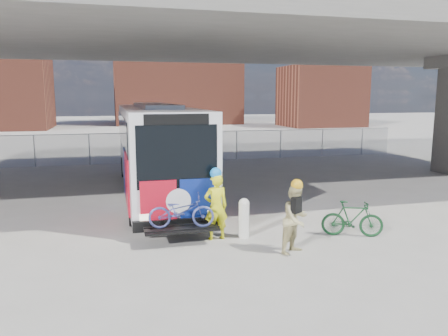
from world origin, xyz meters
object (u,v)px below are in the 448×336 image
object	(u,v)px
cyclist_hivis	(216,205)
bollard	(244,217)
bike_parked	(352,219)
bus	(155,143)
cyclist_tan	(296,218)

from	to	relation	value
cyclist_hivis	bollard	bearing A→B (deg)	172.14
bollard	bike_parked	size ratio (longest dim) A/B	0.66
bus	cyclist_tan	xyz separation A→B (m)	(2.73, -7.88, -1.20)
bollard	cyclist_hivis	world-z (taller)	cyclist_hivis
cyclist_hivis	bus	bearing A→B (deg)	-85.03
bollard	bike_parked	xyz separation A→B (m)	(3.03, -0.69, -0.09)
bollard	cyclist_hivis	distance (m)	0.89
bollard	bus	bearing A→B (deg)	105.89
bus	bollard	size ratio (longest dim) A/B	11.38
cyclist_tan	bike_parked	xyz separation A→B (m)	(2.11, 0.82, -0.39)
cyclist_tan	bike_parked	distance (m)	2.30
cyclist_hivis	bike_parked	xyz separation A→B (m)	(3.83, -0.74, -0.47)
cyclist_tan	bike_parked	world-z (taller)	cyclist_tan
cyclist_hivis	cyclist_tan	size ratio (longest dim) A/B	1.06
bike_parked	bollard	bearing A→B (deg)	99.99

